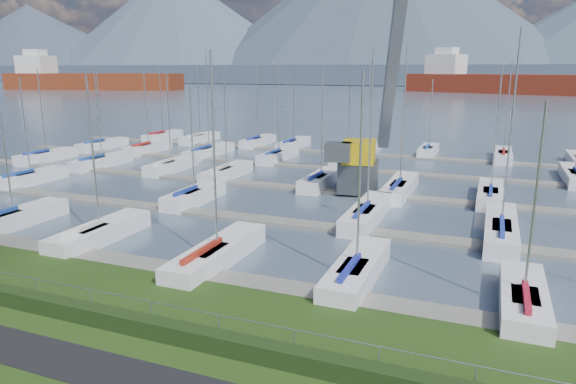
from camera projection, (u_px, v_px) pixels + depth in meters
The scene contains 11 objects.
path at pixel (123, 376), 17.23m from camera, with size 160.00×2.00×0.04m, color black.
water at pixel (472, 90), 254.83m from camera, with size 800.00×540.00×0.20m, color #48586A.
hedge at pixel (168, 331), 19.50m from camera, with size 80.00×0.70×0.70m, color black.
fence at pixel (172, 306), 19.66m from camera, with size 0.04×0.04×80.00m, color #94979C.
foothill at pixel (478, 75), 316.54m from camera, with size 900.00×80.00×12.00m, color #424E61.
mountains at pixel (497, 16), 371.71m from camera, with size 1190.00×360.00×115.00m.
docks at pixel (349, 193), 43.47m from camera, with size 90.00×41.60×0.25m.
crane at pixel (369, 126), 43.23m from camera, with size 6.46×13.21×22.35m.
cargo_ship_west at pixel (86, 81), 252.36m from camera, with size 88.39×34.88×21.50m.
cargo_ship_mid at pixel (517, 84), 211.73m from camera, with size 102.65×49.06×21.50m.
sailboat_fleet at pixel (344, 123), 45.05m from camera, with size 74.50×49.79×13.11m.
Camera 1 is at (10.80, -15.16, 10.08)m, focal length 32.00 mm.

